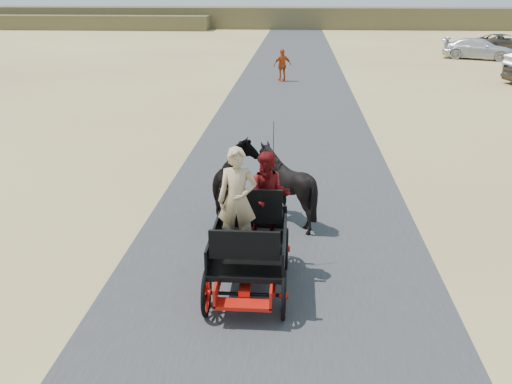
# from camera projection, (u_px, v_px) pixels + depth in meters

# --- Properties ---
(ground) EXTENTS (140.00, 140.00, 0.00)m
(ground) POSITION_uv_depth(u_px,v_px,m) (276.00, 271.00, 10.58)
(ground) COLOR tan
(road) EXTENTS (6.00, 140.00, 0.01)m
(road) POSITION_uv_depth(u_px,v_px,m) (276.00, 270.00, 10.57)
(road) COLOR #38383A
(road) RESTS_ON ground
(ridge_far) EXTENTS (140.00, 6.00, 2.40)m
(ridge_far) POSITION_uv_depth(u_px,v_px,m) (297.00, 18.00, 68.24)
(ridge_far) COLOR brown
(ridge_far) RESTS_ON ground
(ridge_near) EXTENTS (40.00, 4.00, 1.60)m
(ridge_near) POSITION_uv_depth(u_px,v_px,m) (40.00, 22.00, 66.67)
(ridge_near) COLOR brown
(ridge_near) RESTS_ON ground
(carriage) EXTENTS (1.30, 2.40, 0.72)m
(carriage) POSITION_uv_depth(u_px,v_px,m) (249.00, 269.00, 9.87)
(carriage) COLOR black
(carriage) RESTS_ON ground
(horse_left) EXTENTS (0.91, 2.01, 1.70)m
(horse_left) POSITION_uv_depth(u_px,v_px,m) (236.00, 185.00, 12.55)
(horse_left) COLOR black
(horse_left) RESTS_ON ground
(horse_right) EXTENTS (1.37, 1.54, 1.70)m
(horse_right) POSITION_uv_depth(u_px,v_px,m) (286.00, 186.00, 12.48)
(horse_right) COLOR black
(horse_right) RESTS_ON ground
(driver_man) EXTENTS (0.66, 0.43, 1.80)m
(driver_man) POSITION_uv_depth(u_px,v_px,m) (237.00, 200.00, 9.50)
(driver_man) COLOR tan
(driver_man) RESTS_ON carriage
(passenger_woman) EXTENTS (0.77, 0.60, 1.58)m
(passenger_woman) POSITION_uv_depth(u_px,v_px,m) (269.00, 195.00, 10.02)
(passenger_woman) COLOR #660C0F
(passenger_woman) RESTS_ON carriage
(pedestrian) EXTENTS (1.09, 0.78, 1.73)m
(pedestrian) POSITION_uv_depth(u_px,v_px,m) (282.00, 65.00, 30.86)
(pedestrian) COLOR #C64816
(pedestrian) RESTS_ON ground
(car_c) EXTENTS (5.28, 3.74, 1.42)m
(car_c) POSITION_uv_depth(u_px,v_px,m) (479.00, 49.00, 40.03)
(car_c) COLOR silver
(car_c) RESTS_ON ground
(car_d) EXTENTS (5.31, 3.91, 1.34)m
(car_d) POSITION_uv_depth(u_px,v_px,m) (503.00, 43.00, 44.77)
(car_d) COLOR brown
(car_d) RESTS_ON ground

